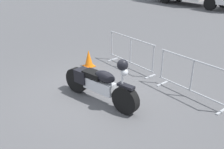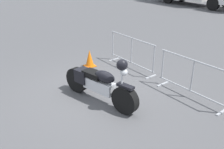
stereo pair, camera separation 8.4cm
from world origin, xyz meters
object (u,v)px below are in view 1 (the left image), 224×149
at_px(crowd_barrier_far, 192,78).
at_px(traffic_cone, 89,58).
at_px(motorcycle, 99,83).
at_px(crowd_barrier_near, 131,52).

bearing_deg(crowd_barrier_far, traffic_cone, -162.66).
xyz_separation_m(motorcycle, traffic_cone, (-2.17, 1.00, -0.22)).
height_order(crowd_barrier_near, traffic_cone, crowd_barrier_near).
height_order(motorcycle, crowd_barrier_far, motorcycle).
relative_size(crowd_barrier_near, crowd_barrier_far, 1.00).
relative_size(motorcycle, crowd_barrier_near, 1.10).
distance_m(motorcycle, crowd_barrier_far, 2.40).
xyz_separation_m(motorcycle, crowd_barrier_far, (1.23, 2.06, 0.04)).
distance_m(crowd_barrier_near, crowd_barrier_far, 2.46).
height_order(crowd_barrier_far, traffic_cone, crowd_barrier_far).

